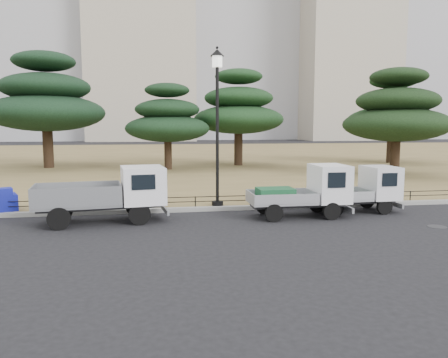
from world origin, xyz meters
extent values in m
plane|color=black|center=(0.00, 0.00, 0.00)|extent=(220.00, 220.00, 0.00)
cube|color=olive|center=(0.00, 30.60, 0.07)|extent=(120.00, 56.00, 0.15)
cube|color=gray|center=(0.00, 2.60, 0.08)|extent=(120.00, 0.25, 0.16)
cylinder|color=black|center=(-3.04, 0.58, 0.36)|extent=(0.74, 0.24, 0.72)
cylinder|color=black|center=(-3.24, 2.13, 0.36)|extent=(0.74, 0.24, 0.72)
cylinder|color=black|center=(-5.52, 0.25, 0.36)|extent=(0.74, 0.24, 0.72)
cylinder|color=black|center=(-5.72, 1.80, 0.36)|extent=(0.74, 0.24, 0.72)
cube|color=#2D2D30|center=(-4.34, 1.19, 0.55)|extent=(4.12, 1.38, 0.13)
cube|color=slate|center=(-5.06, 1.10, 0.97)|extent=(2.98, 1.93, 0.71)
cube|color=white|center=(-2.93, 1.38, 1.23)|extent=(1.62, 1.89, 1.24)
cylinder|color=black|center=(3.52, 0.34, 0.31)|extent=(0.62, 0.17, 0.62)
cylinder|color=black|center=(3.52, 1.71, 0.31)|extent=(0.62, 0.17, 0.62)
cylinder|color=black|center=(1.46, 0.33, 0.31)|extent=(0.62, 0.17, 0.62)
cylinder|color=black|center=(1.45, 1.70, 0.31)|extent=(0.62, 0.17, 0.62)
cube|color=#2D2D30|center=(2.52, 1.02, 0.45)|extent=(3.34, 0.78, 0.14)
cube|color=#9B9CA2|center=(1.91, 1.01, 0.73)|extent=(2.31, 1.42, 0.41)
cube|color=silver|center=(3.70, 1.02, 1.19)|extent=(1.17, 1.53, 1.33)
cube|color=#18542E|center=(1.68, 1.01, 0.84)|extent=(1.27, 0.92, 0.45)
cylinder|color=black|center=(5.83, 0.92, 0.29)|extent=(0.58, 0.17, 0.58)
cylinder|color=black|center=(5.79, 2.19, 0.29)|extent=(0.58, 0.17, 0.58)
cylinder|color=black|center=(3.89, 0.86, 0.29)|extent=(0.58, 0.17, 0.58)
cylinder|color=black|center=(3.85, 2.13, 0.29)|extent=(0.58, 0.17, 0.58)
cube|color=#2D2D30|center=(4.87, 1.53, 0.43)|extent=(3.14, 0.82, 0.14)
cube|color=#A8ABAF|center=(4.30, 1.51, 0.69)|extent=(2.19, 1.38, 0.39)
cube|color=silver|center=(5.97, 1.56, 1.11)|extent=(1.13, 1.46, 1.23)
cube|color=#154B19|center=(4.09, 1.50, 0.78)|extent=(1.21, 0.90, 0.43)
cylinder|color=black|center=(-0.12, 2.90, 0.23)|extent=(0.45, 0.45, 0.16)
cylinder|color=black|center=(-0.12, 2.90, 2.88)|extent=(0.12, 0.12, 5.13)
cylinder|color=white|center=(-0.12, 2.90, 5.65)|extent=(0.41, 0.41, 0.41)
cone|color=black|center=(-0.12, 2.90, 5.99)|extent=(0.53, 0.53, 0.26)
cylinder|color=black|center=(0.00, 2.75, 0.35)|extent=(38.00, 0.03, 0.03)
cylinder|color=black|center=(0.00, 2.75, 0.53)|extent=(38.00, 0.03, 0.03)
cylinder|color=black|center=(0.00, 2.75, 0.35)|extent=(0.04, 0.04, 0.40)
cube|color=#141CA1|center=(-7.98, 2.92, 0.88)|extent=(0.76, 0.71, 0.26)
cylinder|color=#2D2D30|center=(6.50, -1.20, 0.01)|extent=(0.60, 0.60, 0.01)
cylinder|color=black|center=(-10.27, 20.02, 1.79)|extent=(0.74, 0.74, 3.27)
ellipsoid|color=black|center=(-10.27, 20.02, 4.16)|extent=(8.40, 8.40, 2.69)
ellipsoid|color=black|center=(-10.27, 20.02, 6.00)|extent=(6.42, 6.42, 2.05)
ellipsoid|color=black|center=(-10.27, 20.02, 7.84)|extent=(4.43, 4.43, 1.42)
cylinder|color=black|center=(-1.58, 17.47, 1.33)|extent=(0.53, 0.53, 2.36)
ellipsoid|color=black|center=(-1.58, 17.47, 3.05)|extent=(5.96, 5.96, 1.91)
ellipsoid|color=black|center=(-1.58, 17.47, 4.38)|extent=(4.55, 4.55, 1.46)
ellipsoid|color=black|center=(-1.58, 17.47, 5.70)|extent=(3.14, 3.14, 1.01)
cylinder|color=black|center=(3.98, 19.88, 1.61)|extent=(0.66, 0.66, 2.91)
ellipsoid|color=#163318|center=(3.98, 19.88, 3.72)|extent=(7.01, 7.01, 2.24)
ellipsoid|color=#163318|center=(3.98, 19.88, 5.36)|extent=(5.35, 5.35, 1.71)
ellipsoid|color=#163318|center=(3.98, 19.88, 6.99)|extent=(3.69, 3.69, 1.18)
cylinder|color=black|center=(12.31, 11.39, 1.44)|extent=(0.58, 0.58, 2.58)
ellipsoid|color=black|center=(12.31, 11.39, 3.31)|extent=(6.55, 6.55, 2.10)
ellipsoid|color=black|center=(12.31, 11.39, 4.76)|extent=(5.00, 5.00, 1.60)
ellipsoid|color=black|center=(12.31, 11.39, 6.22)|extent=(3.45, 3.45, 1.11)
cylinder|color=black|center=(17.03, 20.14, 1.59)|extent=(0.65, 0.65, 2.87)
ellipsoid|color=#173317|center=(17.03, 20.14, 3.67)|extent=(7.33, 7.33, 2.35)
ellipsoid|color=#173317|center=(17.03, 20.14, 5.28)|extent=(5.60, 5.60, 1.79)
ellipsoid|color=#173317|center=(17.03, 20.14, 6.90)|extent=(3.87, 3.87, 1.24)
cube|color=#AAA08C|center=(-5.00, 85.00, 27.50)|extent=(22.00, 20.00, 55.00)
cube|color=#AAA08C|center=(40.00, 82.00, 24.00)|extent=(20.00, 18.00, 48.00)
camera|label=1|loc=(-2.51, -13.79, 3.27)|focal=35.00mm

